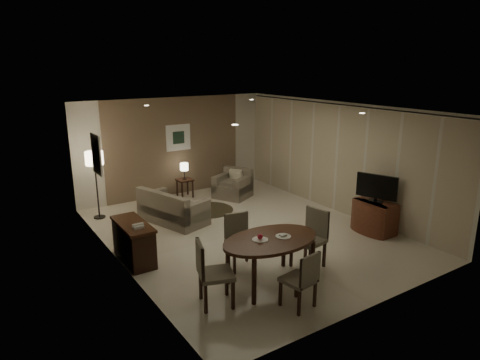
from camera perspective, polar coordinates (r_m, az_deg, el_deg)
room_shell at (r=9.31m, az=-0.68°, el=1.46°), size 5.50×7.00×2.70m
taupe_accent at (r=11.97m, az=-8.67°, el=4.42°), size 3.96×0.03×2.70m
curtain_wall at (r=10.69m, az=12.73°, el=2.73°), size 0.08×6.70×2.58m
curtain_rod at (r=10.48m, az=13.16°, el=9.78°), size 0.03×6.80×0.03m
art_back_frame at (r=11.95m, az=-8.23°, el=5.63°), size 0.72×0.03×0.72m
art_back_canvas at (r=11.93m, az=-8.20°, el=5.62°), size 0.34×0.01×0.34m
art_left_frame at (r=8.86m, az=-18.61°, el=3.25°), size 0.03×0.60×0.80m
art_left_canvas at (r=8.87m, az=-18.51°, el=3.26°), size 0.01×0.46×0.64m
downlight_nl at (r=6.50m, az=-0.68°, el=7.37°), size 0.10×0.10×0.01m
downlight_nr at (r=8.33m, az=15.97°, el=8.56°), size 0.10×0.10×0.01m
downlight_fl at (r=9.71m, az=-12.36°, el=9.68°), size 0.10×0.10×0.01m
downlight_fr at (r=11.02m, az=1.56°, el=10.66°), size 0.10×0.10×0.01m
console_desk at (r=8.25m, az=-13.98°, el=-8.03°), size 0.48×1.20×0.75m
telephone at (r=7.83m, az=-13.43°, el=-5.94°), size 0.20×0.14×0.09m
tv_cabinet at (r=9.80m, az=17.52°, el=-4.68°), size 0.48×0.90×0.70m
flat_tv at (r=9.58m, az=17.76°, el=-0.94°), size 0.36×0.85×0.60m
dining_table at (r=7.24m, az=4.06°, el=-10.76°), size 1.72×1.08×0.81m
chair_near at (r=6.64m, az=7.77°, el=-12.93°), size 0.51×0.51×0.92m
chair_far at (r=7.71m, az=0.10°, el=-8.34°), size 0.56×0.56×0.98m
chair_left at (r=6.61m, az=-3.19°, el=-12.31°), size 0.63×0.63×1.04m
chair_right at (r=7.83m, az=9.10°, el=-7.86°), size 0.60×0.60×1.05m
plate_a at (r=7.01m, az=2.69°, el=-7.96°), size 0.26×0.26×0.02m
plate_b at (r=7.16m, az=5.78°, el=-7.49°), size 0.26×0.26×0.02m
fruit_apple at (r=6.99m, az=2.69°, el=-7.56°), size 0.09×0.09×0.09m
napkin at (r=7.15m, az=5.78°, el=-7.33°), size 0.12×0.08×0.03m
round_rug at (r=10.84m, az=-4.28°, el=-3.98°), size 1.27×1.27×0.01m
sofa at (r=10.05m, az=-8.92°, el=-3.41°), size 1.81×1.28×0.77m
armchair at (r=11.72m, az=-1.00°, el=-0.49°), size 1.13×1.15×0.77m
side_table at (r=11.87m, az=-7.36°, el=-1.08°), size 0.40×0.40×0.51m
table_lamp at (r=11.73m, az=-7.44°, el=1.29°), size 0.22×0.22×0.50m
floor_lamp at (r=10.59m, az=-18.56°, el=-0.67°), size 0.41×0.41×1.62m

